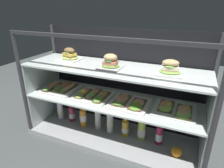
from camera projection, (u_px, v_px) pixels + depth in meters
The scene contains 23 objects.
ground_plane at pixel (112, 139), 1.79m from camera, with size 6.00×6.00×0.02m, color #414646.
case_base_deck at pixel (112, 136), 1.78m from camera, with size 1.55×0.50×0.04m, color #9A9C9F.
case_frame at pixel (119, 80), 1.72m from camera, with size 1.55×0.50×0.97m.
riser_lower_tier at pixel (112, 118), 1.71m from camera, with size 1.48×0.43×0.34m.
shelf_lower_glass at pixel (112, 100), 1.64m from camera, with size 1.50×0.45×0.01m, color silver.
riser_upper_tier at pixel (112, 85), 1.59m from camera, with size 1.48×0.43×0.27m.
shelf_upper_glass at pixel (112, 68), 1.53m from camera, with size 1.50×0.45×0.01m, color silver.
plated_roll_sandwich_far_left at pixel (70, 56), 1.72m from camera, with size 0.19×0.19×0.11m.
plated_roll_sandwich_mid_right at pixel (111, 63), 1.48m from camera, with size 0.17×0.17×0.12m.
plated_roll_sandwich_left_of_center at pixel (170, 69), 1.35m from camera, with size 0.19×0.19×0.11m.
open_sandwich_tray_near_left_corner at pixel (61, 88), 1.81m from camera, with size 0.31×0.30×0.06m.
open_sandwich_tray_left_of_center at pixel (93, 95), 1.67m from camera, with size 0.31×0.30×0.06m.
open_sandwich_tray_near_right_corner at pixel (129, 103), 1.54m from camera, with size 0.31×0.30×0.07m.
open_sandwich_tray_far_left at pixel (175, 109), 1.44m from camera, with size 0.31×0.30×0.06m.
juice_bottle_back_center at pixel (60, 110), 1.99m from camera, with size 0.06×0.06×0.24m.
juice_bottle_back_left at pixel (72, 114), 1.95m from camera, with size 0.06×0.06×0.20m.
juice_bottle_near_post at pixel (83, 117), 1.86m from camera, with size 0.06×0.06×0.22m.
juice_bottle_front_fourth at pixel (98, 119), 1.83m from camera, with size 0.06×0.06×0.25m.
juice_bottle_front_left_end at pixel (110, 122), 1.77m from camera, with size 0.06×0.06×0.24m.
juice_bottle_tucked_behind at pixel (125, 128), 1.73m from camera, with size 0.06×0.06×0.20m.
juice_bottle_front_right_end at pixel (142, 130), 1.68m from camera, with size 0.07×0.07×0.24m.
juice_bottle_front_middle at pixel (159, 135), 1.62m from camera, with size 0.06×0.06×0.21m.
orange_fruit_beside_bottles at pixel (177, 152), 1.50m from camera, with size 0.08×0.08×0.08m, color orange.
Camera 1 is at (0.58, -1.35, 1.14)m, focal length 30.75 mm.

